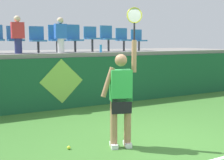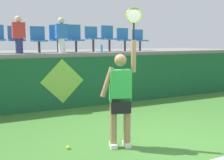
% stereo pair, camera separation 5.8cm
% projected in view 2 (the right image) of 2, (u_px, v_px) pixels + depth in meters
% --- Properties ---
extents(ground_plane, '(40.00, 40.00, 0.00)m').
position_uv_depth(ground_plane, '(160.00, 145.00, 5.49)').
color(ground_plane, '#3D752D').
extents(court_back_wall, '(12.79, 0.20, 1.47)m').
position_uv_depth(court_back_wall, '(86.00, 82.00, 8.70)').
color(court_back_wall, '#195633').
rests_on(court_back_wall, ground_plane).
extents(spectator_platform, '(12.79, 3.09, 0.12)m').
position_uv_depth(spectator_platform, '(69.00, 53.00, 9.91)').
color(spectator_platform, gray).
rests_on(spectator_platform, court_back_wall).
extents(tennis_player, '(0.73, 0.36, 2.54)m').
position_uv_depth(tennis_player, '(121.00, 95.00, 5.29)').
color(tennis_player, white).
rests_on(tennis_player, ground_plane).
extents(tennis_ball, '(0.07, 0.07, 0.07)m').
position_uv_depth(tennis_ball, '(68.00, 147.00, 5.30)').
color(tennis_ball, '#D1E533').
rests_on(tennis_ball, ground_plane).
extents(water_bottle, '(0.07, 0.07, 0.23)m').
position_uv_depth(water_bottle, '(102.00, 49.00, 8.89)').
color(water_bottle, '#338CE5').
rests_on(water_bottle, spectator_platform).
extents(stadium_chair_1, '(0.44, 0.42, 0.78)m').
position_uv_depth(stadium_chair_1, '(16.00, 38.00, 8.46)').
color(stadium_chair_1, '#38383D').
rests_on(stadium_chair_1, spectator_platform).
extents(stadium_chair_2, '(0.44, 0.42, 0.79)m').
position_uv_depth(stadium_chair_2, '(38.00, 38.00, 8.75)').
color(stadium_chair_2, '#38383D').
rests_on(stadium_chair_2, spectator_platform).
extents(stadium_chair_3, '(0.44, 0.42, 0.84)m').
position_uv_depth(stadium_chair_3, '(57.00, 37.00, 9.01)').
color(stadium_chair_3, '#38383D').
rests_on(stadium_chair_3, spectator_platform).
extents(stadium_chair_4, '(0.44, 0.42, 0.86)m').
position_uv_depth(stadium_chair_4, '(75.00, 37.00, 9.27)').
color(stadium_chair_4, '#38383D').
rests_on(stadium_chair_4, spectator_platform).
extents(stadium_chair_5, '(0.44, 0.42, 0.82)m').
position_uv_depth(stadium_chair_5, '(92.00, 37.00, 9.52)').
color(stadium_chair_5, '#38383D').
rests_on(stadium_chair_5, spectator_platform).
extents(stadium_chair_6, '(0.44, 0.42, 0.86)m').
position_uv_depth(stadium_chair_6, '(108.00, 37.00, 9.79)').
color(stadium_chair_6, '#38383D').
rests_on(stadium_chair_6, spectator_platform).
extents(stadium_chair_7, '(0.44, 0.42, 0.78)m').
position_uv_depth(stadium_chair_7, '(124.00, 38.00, 10.06)').
color(stadium_chair_7, '#38383D').
rests_on(stadium_chair_7, spectator_platform).
extents(stadium_chair_8, '(0.44, 0.42, 0.75)m').
position_uv_depth(stadium_chair_8, '(139.00, 39.00, 10.34)').
color(stadium_chair_8, '#38383D').
rests_on(stadium_chair_8, spectator_platform).
extents(spectator_0, '(0.34, 0.20, 1.04)m').
position_uv_depth(spectator_0, '(61.00, 34.00, 8.61)').
color(spectator_0, white).
rests_on(spectator_0, spectator_platform).
extents(spectator_1, '(0.34, 0.20, 1.04)m').
position_uv_depth(spectator_1, '(19.00, 34.00, 8.05)').
color(spectator_1, navy).
rests_on(spectator_1, spectator_platform).
extents(wall_signage_mount, '(1.27, 0.01, 1.45)m').
position_uv_depth(wall_signage_mount, '(63.00, 109.00, 8.37)').
color(wall_signage_mount, '#195633').
rests_on(wall_signage_mount, ground_plane).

